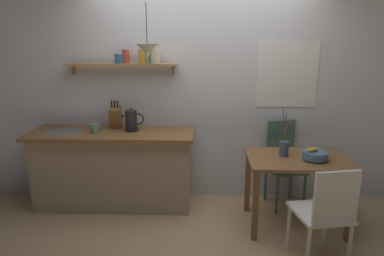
% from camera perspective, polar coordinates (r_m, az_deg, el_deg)
% --- Properties ---
extents(ground_plane, '(14.00, 14.00, 0.00)m').
position_cam_1_polar(ground_plane, '(3.85, 1.42, -14.81)').
color(ground_plane, tan).
extents(back_wall, '(6.80, 0.11, 2.70)m').
position_cam_1_polar(back_wall, '(4.04, 4.52, 6.91)').
color(back_wall, silver).
rests_on(back_wall, ground_plane).
extents(kitchen_counter, '(1.83, 0.63, 0.89)m').
position_cam_1_polar(kitchen_counter, '(4.07, -12.83, -6.49)').
color(kitchen_counter, tan).
rests_on(kitchen_counter, ground_plane).
extents(wall_shelf, '(1.25, 0.20, 0.33)m').
position_cam_1_polar(wall_shelf, '(3.93, -9.88, 11.09)').
color(wall_shelf, tan).
extents(dining_table, '(0.99, 0.68, 0.74)m').
position_cam_1_polar(dining_table, '(3.63, 17.03, -6.55)').
color(dining_table, brown).
rests_on(dining_table, ground_plane).
extents(dining_chair_near, '(0.49, 0.51, 0.91)m').
position_cam_1_polar(dining_chair_near, '(3.11, 21.30, -12.75)').
color(dining_chair_near, white).
rests_on(dining_chair_near, ground_plane).
extents(dining_chair_far, '(0.46, 0.46, 0.98)m').
position_cam_1_polar(dining_chair_far, '(4.11, 14.86, -5.12)').
color(dining_chair_far, '#4C6B5B').
rests_on(dining_chair_far, ground_plane).
extents(fruit_bowl, '(0.24, 0.24, 0.14)m').
position_cam_1_polar(fruit_bowl, '(3.56, 19.70, -4.16)').
color(fruit_bowl, '#51759E').
rests_on(fruit_bowl, dining_table).
extents(twig_vase, '(0.09, 0.09, 0.50)m').
position_cam_1_polar(twig_vase, '(3.58, 15.03, -3.20)').
color(twig_vase, '#475675').
rests_on(twig_vase, dining_table).
extents(electric_kettle, '(0.25, 0.15, 0.26)m').
position_cam_1_polar(electric_kettle, '(3.89, -9.99, 1.21)').
color(electric_kettle, black).
rests_on(electric_kettle, kitchen_counter).
extents(knife_block, '(0.12, 0.19, 0.33)m').
position_cam_1_polar(knife_block, '(4.04, -12.51, 1.79)').
color(knife_block, brown).
rests_on(knife_block, kitchen_counter).
extents(coffee_mug_by_sink, '(0.13, 0.09, 0.10)m').
position_cam_1_polar(coffee_mug_by_sink, '(3.90, -15.85, -0.08)').
color(coffee_mug_by_sink, slate).
rests_on(coffee_mug_by_sink, kitchen_counter).
extents(pendant_lamp, '(0.22, 0.22, 0.52)m').
position_cam_1_polar(pendant_lamp, '(3.60, -7.43, 12.77)').
color(pendant_lamp, black).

